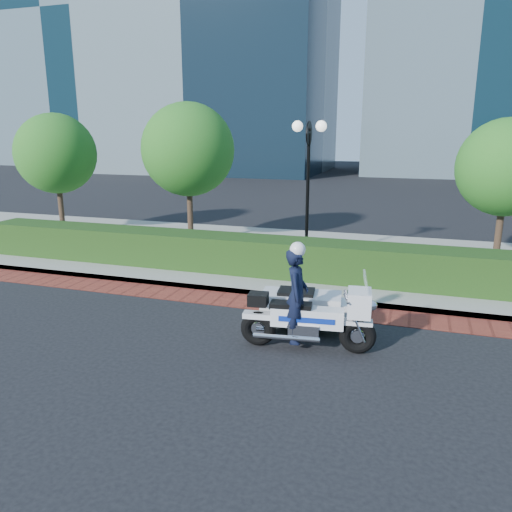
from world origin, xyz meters
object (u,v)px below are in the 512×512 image
(tree_b, at_px, (188,150))
(tree_a, at_px, (56,154))
(tree_c, at_px, (506,168))
(police_motorcycle, at_px, (304,307))
(lamppost, at_px, (308,170))

(tree_b, bearing_deg, tree_a, 180.00)
(tree_c, bearing_deg, police_motorcycle, -122.27)
(lamppost, height_order, tree_a, tree_a)
(tree_a, bearing_deg, police_motorcycle, -31.59)
(lamppost, distance_m, tree_c, 5.65)
(lamppost, bearing_deg, police_motorcycle, -78.19)
(lamppost, relative_size, tree_c, 0.98)
(tree_b, height_order, police_motorcycle, tree_b)
(tree_a, relative_size, tree_c, 1.06)
(tree_a, bearing_deg, tree_b, 0.00)
(tree_c, relative_size, police_motorcycle, 1.66)
(lamppost, bearing_deg, tree_b, 163.89)
(lamppost, relative_size, tree_a, 0.92)
(tree_b, bearing_deg, lamppost, -16.11)
(lamppost, distance_m, police_motorcycle, 6.11)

